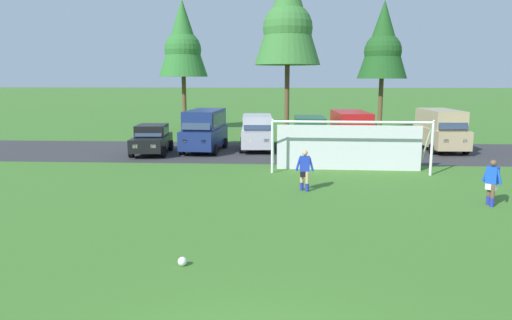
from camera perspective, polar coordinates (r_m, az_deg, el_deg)
ground_plane at (r=21.54m, az=1.84°, el=-1.98°), size 400.00×400.00×0.00m
parking_lot_strip at (r=28.65m, az=2.22°, el=1.01°), size 52.00×8.40×0.01m
soccer_ball at (r=11.63m, az=-8.92°, el=-12.06°), size 0.22×0.22×0.22m
soccer_goal at (r=23.01m, az=11.23°, el=1.87°), size 7.46×2.12×2.57m
player_striker_near at (r=18.72m, az=5.92°, el=-1.27°), size 0.73×0.35×1.64m
player_midfield_center at (r=18.39m, az=26.70°, el=-2.49°), size 0.51×0.65×1.64m
parked_car_slot_far_left at (r=28.44m, az=-12.53°, el=2.49°), size 2.27×4.32×1.72m
parked_car_slot_left at (r=28.95m, az=-6.25°, el=3.72°), size 2.47×4.94×2.52m
parked_car_slot_center_left at (r=29.43m, az=0.14°, el=3.43°), size 2.36×4.71×2.16m
parked_car_slot_center at (r=28.23m, az=6.53°, el=3.09°), size 2.15×4.61×2.16m
parked_car_slot_center_right at (r=27.94m, az=11.45°, el=3.36°), size 2.38×4.89×2.52m
parked_car_slot_right at (r=31.16m, az=21.48°, el=3.53°), size 2.33×4.87×2.52m
tree_left_edge at (r=41.01m, az=-8.89°, el=14.11°), size 4.10×4.10×10.93m
tree_mid_left at (r=35.80m, az=3.89°, el=17.08°), size 4.86×4.86×12.96m
tree_center_back at (r=39.99m, az=15.18°, el=13.61°), size 3.95×3.95×10.54m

